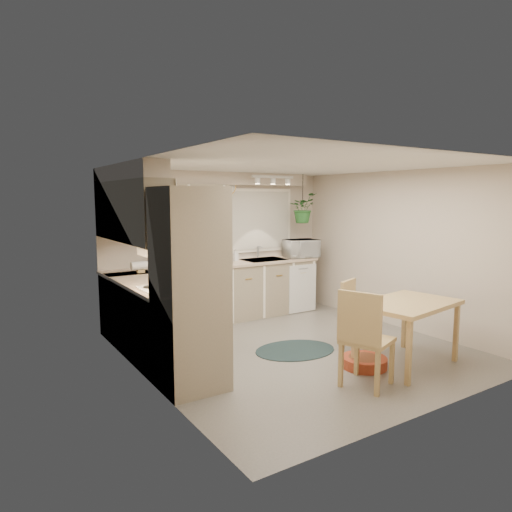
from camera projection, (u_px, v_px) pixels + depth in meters
The scene contains 35 objects.
floor at pixel (296, 349), 6.03m from camera, with size 4.20×4.20×0.00m, color slate.
ceiling at pixel (298, 165), 5.73m from camera, with size 4.20×4.20×0.00m, color silver.
wall_back at pixel (220, 245), 7.64m from camera, with size 4.00×0.04×2.40m, color #C2B3A0.
wall_front at pixel (439, 285), 4.13m from camera, with size 4.00×0.04×2.40m, color #C2B3A0.
wall_left at pixel (146, 273), 4.81m from camera, with size 0.04×4.20×2.40m, color #C2B3A0.
wall_right at pixel (400, 250), 6.95m from camera, with size 0.04×4.20×2.40m, color #C2B3A0.
base_cab_left at pixel (148, 320), 5.80m from camera, with size 0.60×1.85×0.90m, color gray.
base_cab_back at pixel (218, 294), 7.37m from camera, with size 3.60×0.60×0.90m, color gray.
counter_left at pixel (147, 283), 5.74m from camera, with size 0.64×1.89×0.04m, color #BFA98B.
counter_back at pixel (218, 265), 7.30m from camera, with size 3.64×0.64×0.04m, color #BFA98B.
oven_stack at pixel (190, 290), 4.69m from camera, with size 0.65×0.65×2.10m, color gray.
wall_oven_face at pixel (217, 286), 4.86m from camera, with size 0.02×0.56×0.58m, color silver.
upper_cab_left at pixel (131, 211), 5.66m from camera, with size 0.35×2.00×0.75m, color gray.
upper_cab_back at pixel (166, 209), 6.87m from camera, with size 2.00×0.35×0.75m, color gray.
soffit_left at pixel (128, 172), 5.59m from camera, with size 0.30×2.00×0.20m, color #C2B3A0.
soffit_back at pixel (212, 178), 7.26m from camera, with size 3.60×0.30×0.20m, color #C2B3A0.
cooktop at pixel (165, 289), 5.26m from camera, with size 0.52×0.58×0.02m, color silver.
range_hood at pixel (162, 250), 5.20m from camera, with size 0.40×0.60×0.14m, color silver.
window_blinds at pixel (256, 220), 7.94m from camera, with size 1.40×0.02×1.00m, color silver.
window_frame at pixel (255, 220), 7.94m from camera, with size 1.50×0.02×1.10m, color white.
sink at pixel (264, 262), 7.80m from camera, with size 0.70×0.48×0.10m, color #A5A8AD.
dishwasher_front at pixel (303, 289), 7.92m from camera, with size 0.58×0.01×0.83m, color silver.
track_light_bar at pixel (273, 177), 7.41m from camera, with size 0.80×0.04×0.04m, color silver.
wall_clock at pixel (228, 186), 7.57m from camera, with size 0.30×0.30×0.03m, color #E6B151.
dining_table at pixel (406, 333), 5.44m from camera, with size 1.22×0.81×0.77m, color tan.
chair_left at pixel (367, 337), 4.81m from camera, with size 0.49×0.49×1.05m, color tan.
chair_back at pixel (361, 316), 5.95m from camera, with size 0.43×0.43×0.92m, color tan.
braided_rug at pixel (295, 350), 5.98m from camera, with size 1.09×0.82×0.01m, color black.
pet_bed at pixel (364, 362), 5.38m from camera, with size 0.53×0.53×0.12m, color #A23420.
microwave at pixel (301, 246), 8.07m from camera, with size 0.58×0.32×0.39m, color silver.
soap_bottle at pixel (235, 258), 7.65m from camera, with size 0.09×0.19×0.09m, color silver.
hanging_plant at pixel (302, 211), 8.00m from camera, with size 0.47×0.52×0.41m, color #255D25.
coffee_maker at pixel (171, 258), 6.87m from camera, with size 0.17×0.21×0.31m, color black.
toaster at pixel (203, 260), 7.18m from camera, with size 0.26×0.15×0.16m, color #A5A8AD.
knife_block at pixel (200, 258), 7.18m from camera, with size 0.10×0.10×0.23m, color tan.
Camera 1 is at (-3.59, -4.62, 1.99)m, focal length 32.00 mm.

